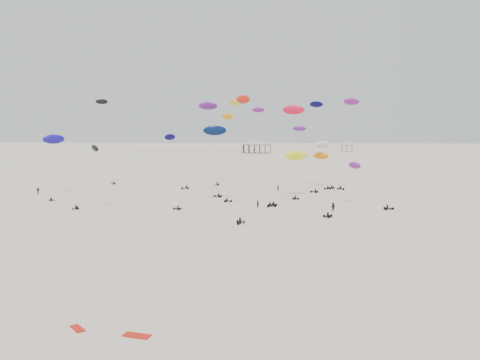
# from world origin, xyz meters

# --- Properties ---
(ground_plane) EXTENTS (900.00, 900.00, 0.00)m
(ground_plane) POSITION_xyz_m (0.00, 200.00, 0.00)
(ground_plane) COLOR beige
(pavilion_main) EXTENTS (21.00, 13.00, 9.80)m
(pavilion_main) POSITION_xyz_m (-10.00, 350.00, 4.22)
(pavilion_main) COLOR brown
(pavilion_main) RESTS_ON ground
(pavilion_small) EXTENTS (9.00, 7.00, 8.00)m
(pavilion_small) POSITION_xyz_m (60.00, 380.00, 3.49)
(pavilion_small) COLOR brown
(pavilion_small) RESTS_ON ground
(pier_fence) EXTENTS (80.20, 0.20, 1.50)m
(pier_fence) POSITION_xyz_m (-62.00, 350.00, 0.77)
(pier_fence) COLOR black
(pier_fence) RESTS_ON ground
(rig_0) EXTENTS (6.52, 4.05, 25.88)m
(rig_0) POSITION_xyz_m (-45.27, 139.89, 17.00)
(rig_0) COLOR black
(rig_0) RESTS_ON ground
(rig_1) EXTENTS (6.42, 3.98, 13.49)m
(rig_1) POSITION_xyz_m (-31.66, 94.49, 8.79)
(rig_1) COLOR black
(rig_1) RESTS_ON ground
(rig_2) EXTENTS (4.51, 15.90, 22.67)m
(rig_2) POSITION_xyz_m (-6.93, 123.69, 14.87)
(rig_2) COLOR black
(rig_2) RESTS_ON ground
(rig_3) EXTENTS (8.63, 13.65, 20.00)m
(rig_3) POSITION_xyz_m (9.62, 108.93, 10.57)
(rig_3) COLOR black
(rig_3) RESTS_ON ground
(rig_5) EXTENTS (10.05, 14.97, 23.47)m
(rig_5) POSITION_xyz_m (11.52, 98.62, 16.06)
(rig_5) COLOR black
(rig_5) RESTS_ON ground
(rig_6) EXTENTS (7.12, 16.30, 27.15)m
(rig_6) POSITION_xyz_m (-8.12, 149.05, 20.61)
(rig_6) COLOR black
(rig_6) RESTS_ON ground
(rig_7) EXTENTS (8.76, 8.82, 11.29)m
(rig_7) POSITION_xyz_m (25.74, 102.75, 5.70)
(rig_7) COLOR black
(rig_7) RESTS_ON ground
(rig_8) EXTENTS (8.33, 15.51, 17.68)m
(rig_8) POSITION_xyz_m (-49.46, 115.15, 12.69)
(rig_8) COLOR black
(rig_8) RESTS_ON ground
(rig_9) EXTENTS (9.61, 13.13, 17.52)m
(rig_9) POSITION_xyz_m (-23.24, 135.98, 9.85)
(rig_9) COLOR black
(rig_9) RESTS_ON ground
(rig_10) EXTENTS (6.46, 16.95, 16.16)m
(rig_10) POSITION_xyz_m (18.52, 135.46, 7.15)
(rig_10) COLOR black
(rig_10) RESTS_ON ground
(rig_11) EXTENTS (6.02, 13.10, 22.96)m
(rig_11) POSITION_xyz_m (3.84, 106.12, 11.03)
(rig_11) COLOR black
(rig_11) RESTS_ON ground
(rig_12) EXTENTS (4.81, 8.10, 13.43)m
(rig_12) POSITION_xyz_m (19.70, 136.21, 9.77)
(rig_12) COLOR black
(rig_12) RESTS_ON ground
(rig_13) EXTENTS (9.96, 14.36, 19.88)m
(rig_13) POSITION_xyz_m (-8.02, 105.82, 14.56)
(rig_13) COLOR black
(rig_13) RESTS_ON ground
(rig_14) EXTENTS (10.18, 15.67, 25.49)m
(rig_14) POSITION_xyz_m (-9.92, 117.84, 19.15)
(rig_14) COLOR black
(rig_14) RESTS_ON ground
(rig_15) EXTENTS (5.81, 8.70, 11.69)m
(rig_15) POSITION_xyz_m (11.26, 116.98, 8.85)
(rig_15) COLOR black
(rig_15) RESTS_ON ground
(rig_16) EXTENTS (8.15, 5.76, 24.71)m
(rig_16) POSITION_xyz_m (18.52, 135.70, 17.90)
(rig_16) COLOR black
(rig_16) RESTS_ON ground
(rig_18) EXTENTS (3.47, 17.98, 25.64)m
(rig_18) POSITION_xyz_m (0.11, 91.03, 14.63)
(rig_18) COLOR black
(rig_18) RESTS_ON ground
(rig_19) EXTENTS (8.47, 18.72, 27.83)m
(rig_19) POSITION_xyz_m (27.87, 144.26, 21.11)
(rig_19) COLOR black
(rig_19) RESTS_ON ground
(spectator_0) EXTENTS (0.84, 0.81, 1.90)m
(spectator_0) POSITION_xyz_m (2.80, 99.01, 0.00)
(spectator_0) COLOR black
(spectator_0) RESTS_ON ground
(spectator_1) EXTENTS (1.21, 1.10, 2.15)m
(spectator_1) POSITION_xyz_m (18.09, 95.77, 0.00)
(spectator_1) COLOR black
(spectator_1) RESTS_ON ground
(spectator_2) EXTENTS (1.42, 0.97, 2.19)m
(spectator_2) POSITION_xyz_m (-54.35, 115.67, 0.00)
(spectator_2) COLOR black
(spectator_2) RESTS_ON ground
(spectator_3) EXTENTS (0.89, 0.88, 2.04)m
(spectator_3) POSITION_xyz_m (6.88, 126.66, 0.00)
(spectator_3) COLOR black
(spectator_3) RESTS_ON ground
(grounded_kite_a) EXTENTS (2.34, 1.33, 0.08)m
(grounded_kite_a) POSITION_xyz_m (-3.66, 36.29, 0.00)
(grounded_kite_a) COLOR #B7170B
(grounded_kite_a) RESTS_ON ground
(grounded_kite_b) EXTENTS (1.77, 1.77, 0.07)m
(grounded_kite_b) POSITION_xyz_m (-8.87, 37.19, 0.00)
(grounded_kite_b) COLOR #B9130B
(grounded_kite_b) RESTS_ON ground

